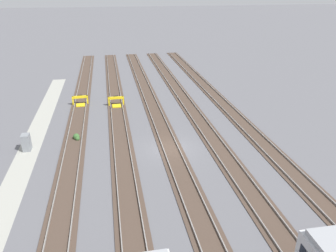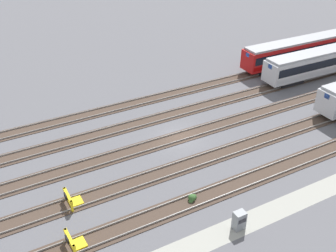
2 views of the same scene
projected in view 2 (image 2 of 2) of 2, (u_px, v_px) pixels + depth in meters
ground_plane at (179, 137)px, 41.17m from camera, size 400.00×400.00×0.00m
service_walkway at (260, 217)px, 31.36m from camera, size 54.00×2.00×0.01m
rail_track_nearest at (230, 187)px, 34.39m from camera, size 90.00×2.23×0.21m
rail_track_near_inner at (202, 160)px, 37.77m from camera, size 90.00×2.23×0.21m
rail_track_middle at (179, 137)px, 41.15m from camera, size 90.00×2.24×0.21m
rail_track_far_inner at (159, 118)px, 44.53m from camera, size 90.00×2.23×0.21m
rail_track_farthest at (142, 101)px, 47.91m from camera, size 90.00×2.23×0.21m
subway_car_front_row_leftmost at (297, 51)px, 56.86m from camera, size 18.05×3.17×3.70m
subway_car_back_row_centre at (321, 62)px, 53.46m from camera, size 18.05×3.18×3.70m
bumper_stop_nearest_track at (74, 242)px, 28.52m from camera, size 1.38×2.01×1.22m
bumper_stop_near_inner_track at (71, 199)px, 32.37m from camera, size 1.35×2.00×1.22m
electrical_cabinet at (239, 220)px, 29.95m from camera, size 0.90×0.73×1.60m
weed_clump at (192, 198)px, 32.90m from camera, size 0.92×0.70×0.64m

